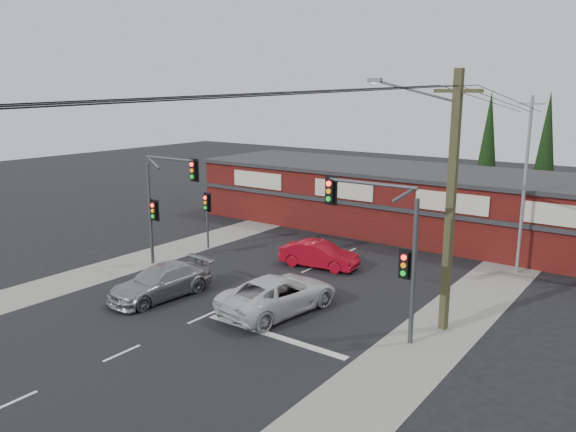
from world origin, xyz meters
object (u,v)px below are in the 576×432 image
Objects in this scene: silver_suv at (161,282)px; utility_pole at (448,194)px; white_suv at (279,294)px; shop_building at (386,197)px; red_sedan at (319,255)px.

utility_pole reaches higher than silver_suv.
shop_building is (-3.14, 16.35, 1.36)m from white_suv.
utility_pole is (6.22, 2.36, 4.62)m from white_suv.
white_suv is 5.65m from silver_suv.
shop_building reaches higher than white_suv.
white_suv reaches higher than silver_suv.
white_suv is 8.10m from utility_pole.
white_suv is at bearing -170.32° from red_sedan.
silver_suv is at bearing 149.18° from red_sedan.
shop_building is (-1.19, 10.18, 1.44)m from red_sedan.
silver_suv is (-5.34, -1.84, -0.05)m from white_suv.
red_sedan is at bearing 72.85° from silver_suv.
white_suv is at bearing -79.13° from shop_building.
silver_suv is at bearing -96.91° from shop_building.
white_suv reaches higher than red_sedan.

